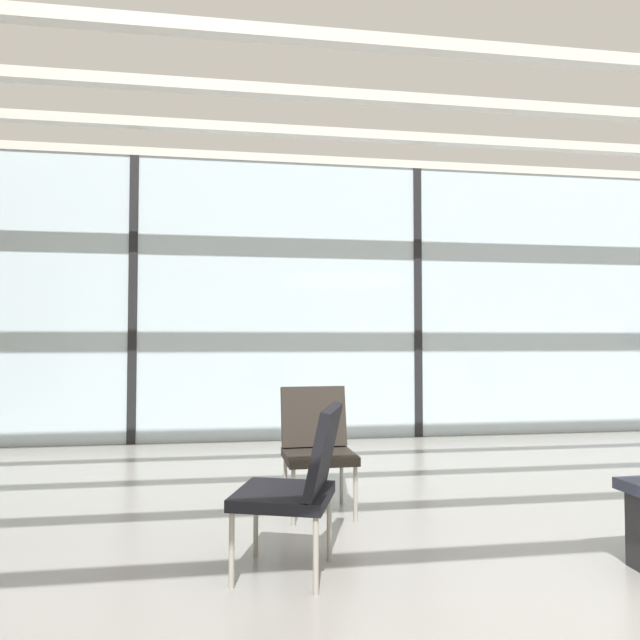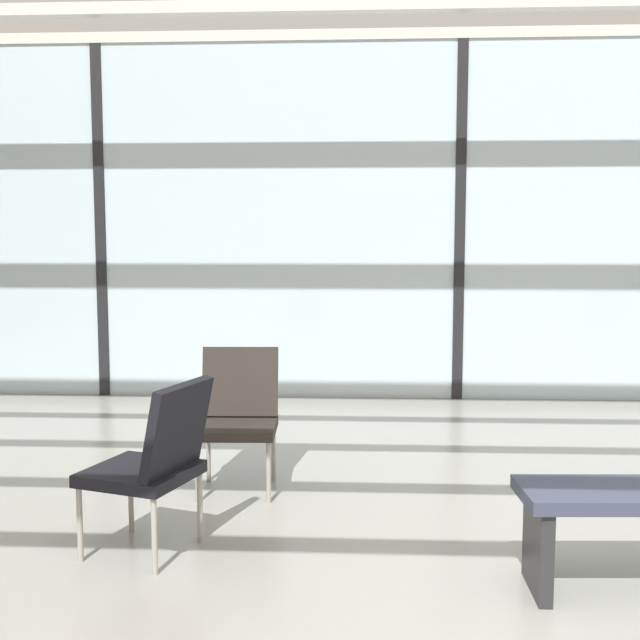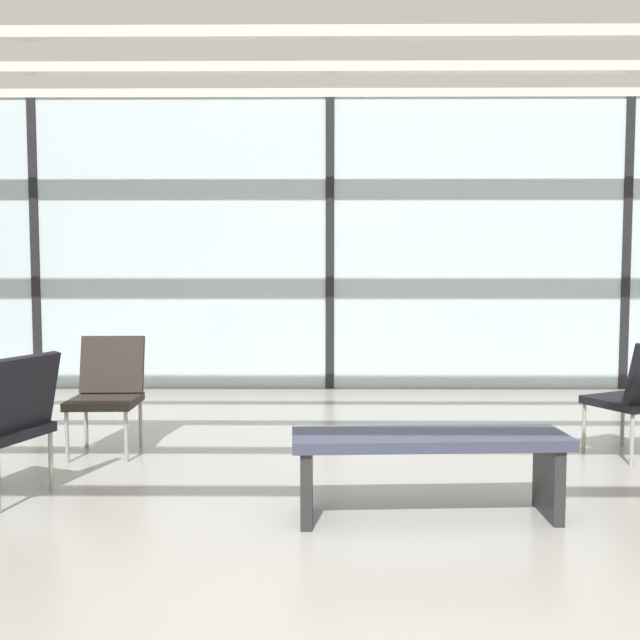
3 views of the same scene
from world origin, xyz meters
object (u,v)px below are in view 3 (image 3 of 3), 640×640
object	(u,v)px
lounge_chair_0	(8,417)
waiting_bench	(429,453)
lounge_chair_2	(639,391)
lounge_chair_1	(108,387)
parked_airplane	(291,236)

from	to	relation	value
lounge_chair_0	waiting_bench	size ratio (longest dim) A/B	0.57
lounge_chair_0	lounge_chair_2	world-z (taller)	same
lounge_chair_0	lounge_chair_2	bearing A→B (deg)	120.40
waiting_bench	lounge_chair_2	bearing A→B (deg)	-148.20
lounge_chair_1	lounge_chair_2	bearing A→B (deg)	-4.60
lounge_chair_0	lounge_chair_1	distance (m)	1.09
lounge_chair_1	lounge_chair_2	distance (m)	3.94
parked_airplane	lounge_chair_2	world-z (taller)	parked_airplane
lounge_chair_1	lounge_chair_0	bearing A→B (deg)	-104.85
parked_airplane	lounge_chair_0	bearing A→B (deg)	-98.62
lounge_chair_0	lounge_chair_1	bearing A→B (deg)	-174.46
lounge_chair_1	waiting_bench	bearing A→B (deg)	-33.56
lounge_chair_0	waiting_bench	world-z (taller)	lounge_chair_0
parked_airplane	lounge_chair_2	distance (m)	8.07
lounge_chair_0	lounge_chair_1	size ratio (longest dim) A/B	1.00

